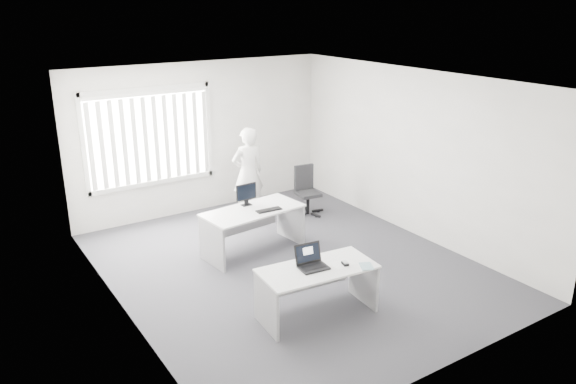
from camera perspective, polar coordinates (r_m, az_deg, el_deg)
ground at (r=8.60m, az=0.17°, el=-7.54°), size 6.00×6.00×0.00m
wall_back at (r=10.62m, az=-8.80°, el=5.47°), size 5.00×0.02×2.80m
wall_front at (r=5.97m, az=16.31°, el=-5.98°), size 5.00×0.02×2.80m
wall_left at (r=7.09m, az=-16.97°, el=-2.02°), size 0.02×6.00×2.80m
wall_right at (r=9.62m, az=12.74°, el=3.82°), size 0.02×6.00×2.80m
ceiling at (r=7.76m, az=0.18°, el=11.28°), size 5.00×6.00×0.02m
window at (r=10.19m, az=-13.88°, el=5.44°), size 2.32×0.06×1.76m
blinds at (r=10.14m, az=-13.75°, el=5.21°), size 2.20×0.10×1.50m
desk_near at (r=7.16m, az=2.99°, el=-9.01°), size 1.53×0.82×0.67m
desk_far at (r=8.89m, az=-3.57°, el=-2.99°), size 1.65×0.91×0.72m
office_chair at (r=10.56m, az=1.93°, el=-0.71°), size 0.59×0.59×0.92m
person at (r=10.27m, az=-4.09°, el=1.97°), size 0.63×0.43×1.69m
laptop at (r=6.99m, az=2.64°, el=-6.75°), size 0.39×0.36×0.28m
paper_sheet at (r=7.19m, az=5.48°, el=-7.27°), size 0.30×0.22×0.00m
mouse at (r=7.16m, az=5.83°, el=-7.19°), size 0.09×0.12×0.05m
booklet at (r=7.15m, az=7.98°, el=-7.48°), size 0.23×0.26×0.01m
keyboard at (r=8.75m, az=-1.95°, el=-1.84°), size 0.42×0.16×0.02m
monitor at (r=8.94m, az=-4.27°, el=-0.26°), size 0.36×0.12×0.36m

